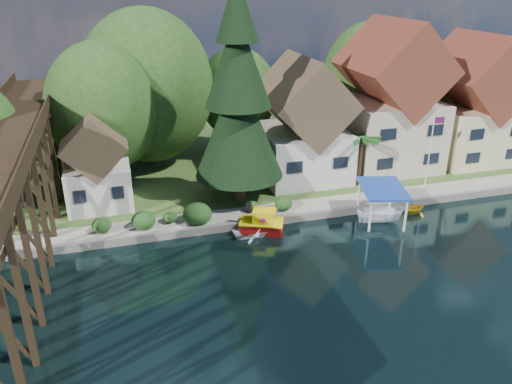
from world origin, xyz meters
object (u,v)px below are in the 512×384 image
boat_yellow (415,207)px  house_right (472,107)px  conifer (238,99)px  boat_white_a (258,228)px  tugboat (262,223)px  house_left (302,128)px  flagpole (432,144)px  boat_canopy (381,208)px  trestle_bridge (6,204)px  house_center (389,106)px  shed (97,166)px  palm_tree (361,140)px

boat_yellow → house_right: bearing=-64.4°
conifer → boat_white_a: conifer is taller
conifer → tugboat: conifer is taller
house_left → tugboat: (-6.42, -8.85, -4.43)m
flagpole → boat_canopy: 8.88m
trestle_bridge → house_right: size_ratio=3.55×
house_center → house_left: bearing=-176.8°
house_left → trestle_bridge: bearing=-154.8°
boat_yellow → boat_white_a: bearing=75.8°
house_right → boat_canopy: house_right is taller
house_right → boat_yellow: house_right is taller
flagpole → boat_white_a: flagpole is taller
flagpole → tugboat: bearing=-168.7°
house_right → flagpole: house_right is taller
flagpole → boat_white_a: bearing=-168.3°
house_left → tugboat: bearing=-126.0°
house_left → shed: (-18.00, -1.50, -1.31)m
boat_yellow → conifer: bearing=53.5°
shed → flagpole: shed is taller
house_right → boat_yellow: (-11.60, -9.29, -5.20)m
tugboat → shed: bearing=147.6°
shed → boat_yellow: shed is taller
conifer → flagpole: 17.45m
house_center → boat_canopy: house_center is taller
palm_tree → boat_yellow: bearing=-68.7°
trestle_bridge → boat_yellow: bearing=3.0°
trestle_bridge → conifer: (16.19, 7.26, 3.66)m
boat_white_a → shed: bearing=50.4°
house_left → boat_yellow: 12.17m
house_right → tugboat: size_ratio=3.37×
shed → tugboat: shed is taller
shed → boat_canopy: (20.87, -8.50, -2.54)m
trestle_bridge → palm_tree: bearing=15.0°
house_left → shed: size_ratio=1.40×
conifer → palm_tree: (10.97, 0.02, -4.34)m
house_left → boat_yellow: (6.40, -9.29, -4.57)m
house_right → flagpole: (-8.09, -5.59, -1.36)m
conifer → boat_white_a: size_ratio=4.51×
house_left → conifer: conifer is taller
house_right → palm_tree: 14.33m
shed → flagpole: 28.21m
tugboat → flagpole: bearing=11.3°
house_left → house_right: house_right is taller
trestle_bridge → house_center: bearing=19.5°
trestle_bridge → house_right: house_right is taller
flagpole → boat_yellow: size_ratio=2.94×
house_left → conifer: size_ratio=0.62×
house_right → house_center: bearing=176.8°
conifer → flagpole: conifer is taller
trestle_bridge → boat_white_a: bearing=6.3°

